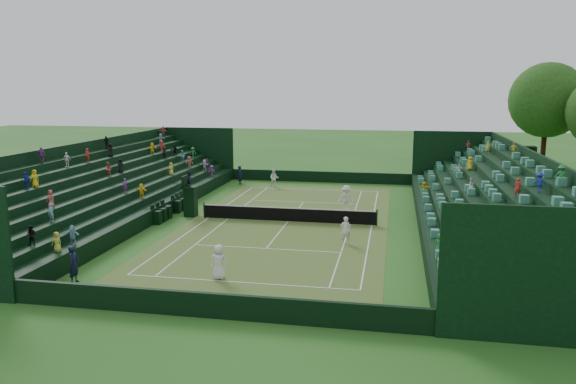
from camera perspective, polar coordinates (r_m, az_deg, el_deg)
name	(u,v)px	position (r m, az deg, el deg)	size (l,w,h in m)	color
ground	(288,222)	(37.07, 0.00, -3.04)	(160.00, 160.00, 0.00)	#22551B
court_surface	(288,222)	(37.07, 0.00, -3.03)	(12.97, 26.77, 0.01)	#397C29
perimeter_wall_north	(320,177)	(52.36, 3.25, 1.56)	(17.17, 0.20, 1.00)	black
perimeter_wall_south	(211,305)	(22.23, -7.83, -11.34)	(17.17, 0.20, 1.00)	black
perimeter_wall_east	(420,220)	(36.38, 13.26, -2.79)	(0.20, 31.77, 1.00)	black
perimeter_wall_west	(167,209)	(39.39, -12.22, -1.72)	(0.20, 31.77, 1.00)	black
north_grandstand	(490,206)	(36.60, 19.88, -1.38)	(6.60, 32.00, 4.90)	black
south_grandstand	(110,192)	(40.99, -17.67, -0.01)	(6.60, 32.00, 4.90)	black
tennis_net	(288,214)	(36.95, 0.00, -2.25)	(11.67, 0.10, 1.06)	black
scoreboard_tower	(523,153)	(52.85, 22.79, 3.72)	(2.00, 1.00, 3.70)	black
umpire_chair	(190,197)	(38.97, -9.90, -0.52)	(0.99, 0.99, 3.11)	black
courtside_chairs	(172,209)	(39.56, -11.75, -1.68)	(0.59, 5.55, 1.27)	black
player_near_west	(219,262)	(26.23, -7.05, -7.09)	(0.81, 0.53, 1.65)	white
player_near_east	(345,230)	(31.95, 5.85, -3.88)	(0.58, 0.38, 1.58)	silver
player_far_west	(274,178)	(49.55, -1.42, 1.41)	(0.79, 0.61, 1.62)	white
player_far_east	(346,199)	(40.10, 5.95, -0.67)	(1.21, 0.70, 1.88)	white
line_judge_north	(240,175)	(51.17, -4.87, 1.72)	(0.62, 0.41, 1.70)	black
line_judge_south	(74,265)	(27.35, -20.92, -6.91)	(0.63, 0.41, 1.73)	black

